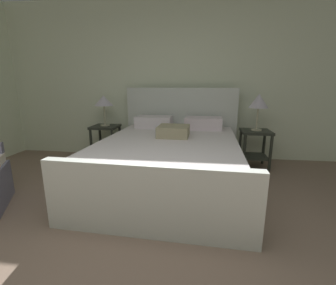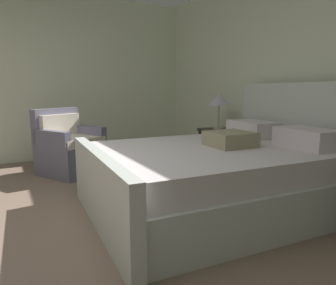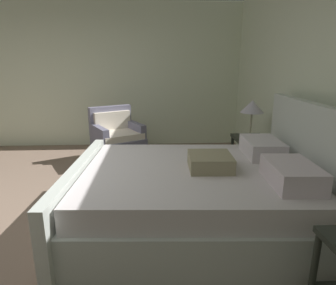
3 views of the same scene
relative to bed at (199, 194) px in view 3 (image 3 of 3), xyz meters
The scene contains 7 objects.
ground_plane 1.99m from the bed, 93.90° to the right, with size 5.95×6.40×0.02m, color #806857.
wall_back 1.65m from the bed, 95.86° to the left, with size 6.07×0.12×2.71m, color silver.
wall_side_left 3.86m from the bed, 148.30° to the right, with size 0.12×6.52×2.71m, color silver.
bed is the anchor object (origin of this frame).
nightstand_left 1.54m from the bed, 144.05° to the left, with size 0.44×0.44×0.60m.
table_lamp_left 1.68m from the bed, 144.05° to the left, with size 0.32×0.32×0.51m.
armchair 2.31m from the bed, 153.00° to the right, with size 0.99×0.98×0.90m.
Camera 3 is at (2.73, 1.51, 1.59)m, focal length 30.82 mm.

